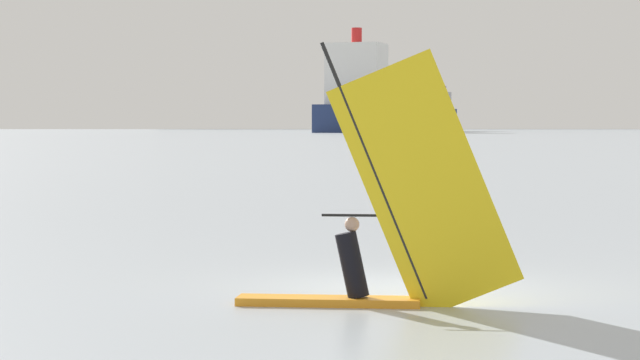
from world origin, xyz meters
The scene contains 3 objects.
ground_plane centered at (0.00, 0.00, 0.00)m, with size 4000.00×4000.00×0.00m, color #9EA8B2.
windsurfer centered at (-0.03, -2.26, 1.06)m, with size 4.24×0.85×4.09m.
cargo_ship centered at (-82.94, 519.60, 9.84)m, with size 39.10×148.33×40.28m.
Camera 1 is at (3.09, -20.91, 2.66)m, focal length 72.33 mm.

